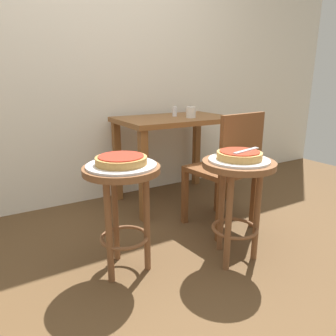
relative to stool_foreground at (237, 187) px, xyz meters
name	(u,v)px	position (x,y,z in m)	size (l,w,h in m)	color
ground_plane	(193,302)	(-0.43, -0.20, -0.47)	(6.00, 6.00, 0.00)	brown
back_wall	(79,22)	(-0.43, 1.45, 1.03)	(6.00, 0.10, 3.00)	silver
stool_foreground	(237,187)	(0.00, 0.00, 0.00)	(0.41, 0.41, 0.62)	brown
serving_plate_foreground	(239,160)	(0.00, 0.00, 0.16)	(0.34, 0.34, 0.01)	silver
pizza_foreground	(239,155)	(0.00, 0.00, 0.19)	(0.25, 0.25, 0.05)	tan
stool_middle	(123,193)	(-0.61, 0.23, 0.00)	(0.41, 0.41, 0.62)	brown
serving_plate_middle	(121,165)	(-0.61, 0.23, 0.16)	(0.37, 0.37, 0.01)	silver
pizza_middle	(121,160)	(-0.61, 0.23, 0.19)	(0.27, 0.27, 0.05)	#B78442
dining_table	(174,132)	(0.21, 1.03, 0.15)	(0.97, 0.63, 0.75)	brown
cup_near_edge	(191,112)	(0.30, 0.91, 0.33)	(0.08, 0.08, 0.09)	silver
condiment_shaker	(175,111)	(0.24, 1.08, 0.32)	(0.04, 0.04, 0.09)	white
wooden_chair	(228,167)	(0.23, 0.35, 0.00)	(0.44, 0.44, 0.85)	brown
pizza_server_knife	(246,150)	(0.03, -0.02, 0.21)	(0.22, 0.02, 0.01)	silver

